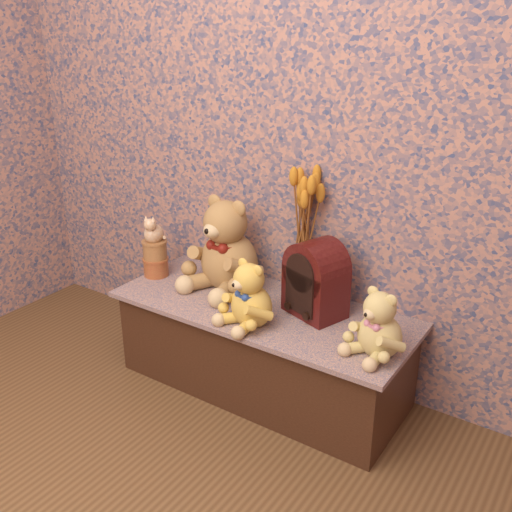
% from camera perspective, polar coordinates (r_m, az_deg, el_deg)
% --- Properties ---
extents(display_shelf, '(1.25, 0.51, 0.38)m').
position_cam_1_polar(display_shelf, '(2.50, 0.64, -8.84)').
color(display_shelf, navy).
rests_on(display_shelf, ground).
extents(teddy_large, '(0.38, 0.44, 0.43)m').
position_cam_1_polar(teddy_large, '(2.50, -2.65, 1.65)').
color(teddy_large, '#A87741').
rests_on(teddy_large, display_shelf).
extents(teddy_medium, '(0.29, 0.31, 0.28)m').
position_cam_1_polar(teddy_medium, '(2.22, -0.44, -3.34)').
color(teddy_medium, gold).
rests_on(teddy_medium, display_shelf).
extents(teddy_small, '(0.28, 0.30, 0.26)m').
position_cam_1_polar(teddy_small, '(2.08, 12.03, -6.05)').
color(teddy_small, tan).
rests_on(teddy_small, display_shelf).
extents(cathedral_radio, '(0.26, 0.23, 0.31)m').
position_cam_1_polar(cathedral_radio, '(2.29, 5.84, -2.12)').
color(cathedral_radio, '#3D0B0B').
rests_on(cathedral_radio, display_shelf).
extents(ceramic_vase, '(0.14, 0.14, 0.18)m').
position_cam_1_polar(ceramic_vase, '(2.47, 4.52, -1.86)').
color(ceramic_vase, tan).
rests_on(ceramic_vase, display_shelf).
extents(dried_stalks, '(0.32, 0.32, 0.47)m').
position_cam_1_polar(dried_stalks, '(2.36, 4.76, 5.35)').
color(dried_stalks, orange).
rests_on(dried_stalks, ceramic_vase).
extents(biscuit_tin_lower, '(0.12, 0.12, 0.08)m').
position_cam_1_polar(biscuit_tin_lower, '(2.71, -9.67, -1.03)').
color(biscuit_tin_lower, '#B87936').
rests_on(biscuit_tin_lower, display_shelf).
extents(biscuit_tin_upper, '(0.11, 0.11, 0.08)m').
position_cam_1_polar(biscuit_tin_upper, '(2.67, -9.78, 0.58)').
color(biscuit_tin_upper, tan).
rests_on(biscuit_tin_upper, biscuit_tin_lower).
extents(cat_figurine, '(0.12, 0.13, 0.13)m').
position_cam_1_polar(cat_figurine, '(2.64, -9.93, 2.74)').
color(cat_figurine, silver).
rests_on(cat_figurine, biscuit_tin_upper).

